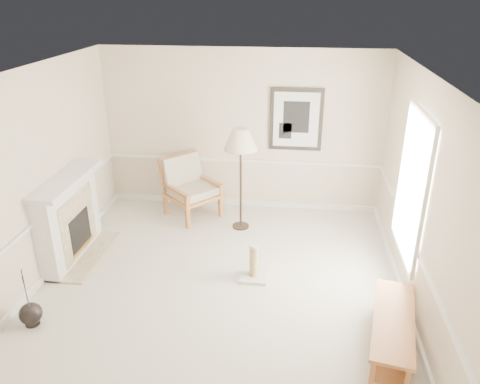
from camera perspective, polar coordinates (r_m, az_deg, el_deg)
name	(u,v)px	position (r m, az deg, el deg)	size (l,w,h in m)	color
ground	(218,289)	(6.58, -2.68, -11.72)	(5.50, 5.50, 0.00)	silver
room	(227,160)	(5.75, -1.55, 3.94)	(5.04, 5.54, 2.92)	beige
fireplace	(69,218)	(7.45, -20.07, -3.03)	(0.64, 1.64, 1.31)	white
floor_vase	(31,314)	(6.43, -24.15, -13.44)	(0.28, 0.28, 0.81)	black
armchair	(188,184)	(8.42, -6.32, 0.98)	(1.18, 1.17, 1.07)	#AD6037
floor_lamp	(241,142)	(7.52, 0.09, 6.12)	(0.63, 0.63, 1.76)	black
bench	(393,328)	(5.75, 18.10, -15.53)	(0.72, 1.54, 0.42)	#AD6037
scratching_post	(254,268)	(6.70, 1.68, -9.19)	(0.39, 0.39, 0.55)	silver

